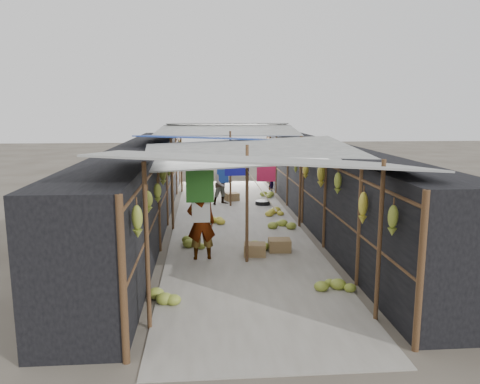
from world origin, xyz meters
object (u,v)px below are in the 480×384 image
object	(u,v)px
black_basin	(263,203)
vendor_elderly	(201,223)
crate_near	(280,245)
vendor_seated	(271,185)
shopper_blue	(223,183)

from	to	relation	value
black_basin	vendor_elderly	world-z (taller)	vendor_elderly
crate_near	vendor_seated	size ratio (longest dim) A/B	0.65
vendor_elderly	black_basin	bearing A→B (deg)	-115.70
crate_near	vendor_seated	bearing A→B (deg)	86.25
crate_near	black_basin	size ratio (longest dim) A/B	0.97
vendor_elderly	shopper_blue	bearing A→B (deg)	-102.58
black_basin	vendor_seated	xyz separation A→B (m)	(0.56, 1.85, 0.32)
black_basin	vendor_seated	world-z (taller)	vendor_seated
crate_near	black_basin	world-z (taller)	crate_near
crate_near	shopper_blue	bearing A→B (deg)	103.99
crate_near	vendor_elderly	world-z (taller)	vendor_elderly
black_basin	vendor_seated	distance (m)	1.96
vendor_elderly	shopper_blue	world-z (taller)	vendor_elderly
vendor_elderly	shopper_blue	distance (m)	6.10
crate_near	black_basin	xyz separation A→B (m)	(0.30, 5.42, -0.08)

